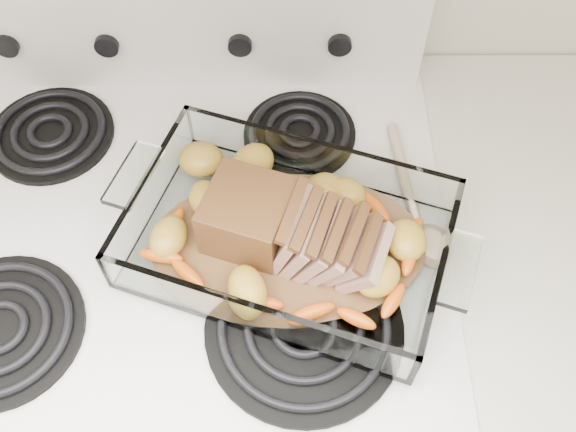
{
  "coord_description": "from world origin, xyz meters",
  "views": [
    {
      "loc": [
        0.17,
        1.17,
        1.69
      ],
      "look_at": [
        0.17,
        1.63,
        0.99
      ],
      "focal_mm": 40.0,
      "sensor_mm": 36.0,
      "label": 1
    }
  ],
  "objects_px": {
    "pork_roast": "(277,229)",
    "counter_right": "(534,348)",
    "baking_dish": "(288,240)",
    "electric_range": "(202,346)"
  },
  "relations": [
    {
      "from": "pork_roast",
      "to": "counter_right",
      "type": "bearing_deg",
      "value": 21.97
    },
    {
      "from": "baking_dish",
      "to": "electric_range",
      "type": "bearing_deg",
      "value": -175.82
    },
    {
      "from": "electric_range",
      "to": "baking_dish",
      "type": "xyz_separation_m",
      "value": [
        0.17,
        -0.05,
        0.48
      ]
    },
    {
      "from": "counter_right",
      "to": "electric_range",
      "type": "bearing_deg",
      "value": 179.9
    },
    {
      "from": "counter_right",
      "to": "baking_dish",
      "type": "distance_m",
      "value": 0.7
    },
    {
      "from": "counter_right",
      "to": "baking_dish",
      "type": "height_order",
      "value": "baking_dish"
    },
    {
      "from": "baking_dish",
      "to": "pork_roast",
      "type": "bearing_deg",
      "value": -160.57
    },
    {
      "from": "baking_dish",
      "to": "pork_roast",
      "type": "height_order",
      "value": "pork_roast"
    },
    {
      "from": "electric_range",
      "to": "counter_right",
      "type": "height_order",
      "value": "electric_range"
    },
    {
      "from": "electric_range",
      "to": "pork_roast",
      "type": "xyz_separation_m",
      "value": [
        0.16,
        -0.05,
        0.51
      ]
    }
  ]
}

